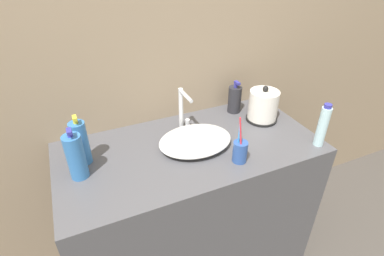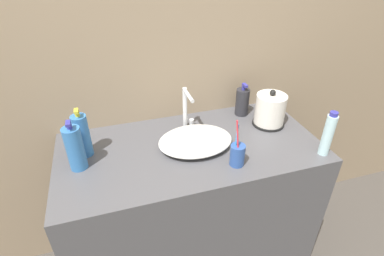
# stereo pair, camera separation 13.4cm
# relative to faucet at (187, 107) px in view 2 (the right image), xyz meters

# --- Properties ---
(wall_back) EXTENTS (6.00, 0.04, 2.60)m
(wall_back) POSITION_rel_faucet_xyz_m (-0.03, 0.16, 0.33)
(wall_back) COLOR gray
(wall_back) RESTS_ON ground_plane
(vanity_counter) EXTENTS (1.21, 0.60, 0.85)m
(vanity_counter) POSITION_rel_faucet_xyz_m (-0.03, -0.15, -0.55)
(vanity_counter) COLOR #4C4C51
(vanity_counter) RESTS_ON ground_plane
(sink_basin) EXTENTS (0.34, 0.26, 0.06)m
(sink_basin) POSITION_rel_faucet_xyz_m (-0.00, -0.16, -0.09)
(sink_basin) COLOR white
(sink_basin) RESTS_ON vanity_counter
(faucet) EXTENTS (0.06, 0.14, 0.22)m
(faucet) POSITION_rel_faucet_xyz_m (0.00, 0.00, 0.00)
(faucet) COLOR silver
(faucet) RESTS_ON vanity_counter
(electric_kettle) EXTENTS (0.16, 0.16, 0.20)m
(electric_kettle) POSITION_rel_faucet_xyz_m (0.42, -0.08, -0.04)
(electric_kettle) COLOR black
(electric_kettle) RESTS_ON vanity_counter
(toothbrush_cup) EXTENTS (0.06, 0.06, 0.22)m
(toothbrush_cup) POSITION_rel_faucet_xyz_m (0.12, -0.34, -0.07)
(toothbrush_cup) COLOR #2D519E
(toothbrush_cup) RESTS_ON vanity_counter
(lotion_bottle) EXTENTS (0.07, 0.07, 0.23)m
(lotion_bottle) POSITION_rel_faucet_xyz_m (-0.52, -0.16, -0.02)
(lotion_bottle) COLOR #3370B7
(lotion_bottle) RESTS_ON vanity_counter
(shampoo_bottle) EXTENTS (0.07, 0.07, 0.18)m
(shampoo_bottle) POSITION_rel_faucet_xyz_m (0.33, 0.06, -0.05)
(shampoo_bottle) COLOR #28282D
(shampoo_bottle) RESTS_ON vanity_counter
(mouthwash_bottle) EXTENTS (0.07, 0.07, 0.23)m
(mouthwash_bottle) POSITION_rel_faucet_xyz_m (-0.49, -0.07, -0.02)
(mouthwash_bottle) COLOR #3370B7
(mouthwash_bottle) RESTS_ON vanity_counter
(hand_cream_bottle) EXTENTS (0.05, 0.05, 0.21)m
(hand_cream_bottle) POSITION_rel_faucet_xyz_m (0.53, -0.38, -0.02)
(hand_cream_bottle) COLOR silver
(hand_cream_bottle) RESTS_ON vanity_counter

